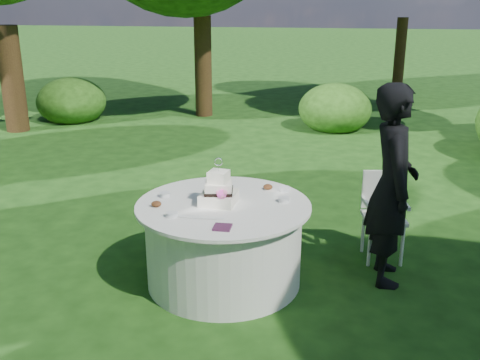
% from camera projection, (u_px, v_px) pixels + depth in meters
% --- Properties ---
extents(ground, '(80.00, 80.00, 0.00)m').
position_uv_depth(ground, '(224.00, 281.00, 5.22)').
color(ground, '#16390F').
rests_on(ground, ground).
extents(napkins, '(0.14, 0.14, 0.02)m').
position_uv_depth(napkins, '(222.00, 227.00, 4.45)').
color(napkins, '#491F3D').
rests_on(napkins, table).
extents(feather_plume, '(0.48, 0.07, 0.01)m').
position_uv_depth(feather_plume, '(197.00, 217.00, 4.66)').
color(feather_plume, silver).
rests_on(feather_plume, table).
extents(guest, '(0.47, 0.69, 1.83)m').
position_uv_depth(guest, '(392.00, 185.00, 4.99)').
color(guest, black).
rests_on(guest, ground).
extents(table, '(1.56, 1.56, 0.77)m').
position_uv_depth(table, '(224.00, 243.00, 5.09)').
color(table, silver).
rests_on(table, ground).
extents(cake, '(0.32, 0.33, 0.42)m').
position_uv_depth(cake, '(219.00, 191.00, 4.94)').
color(cake, white).
rests_on(cake, table).
extents(chair, '(0.45, 0.45, 0.88)m').
position_uv_depth(chair, '(383.00, 208.00, 5.57)').
color(chair, white).
rests_on(chair, ground).
extents(votives, '(1.19, 0.90, 0.04)m').
position_uv_depth(votives, '(228.00, 199.00, 5.03)').
color(votives, silver).
rests_on(votives, table).
extents(petal_cups, '(1.00, 0.70, 0.05)m').
position_uv_depth(petal_cups, '(214.00, 195.00, 5.11)').
color(petal_cups, '#562D16').
rests_on(petal_cups, table).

